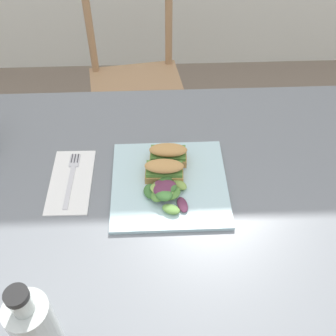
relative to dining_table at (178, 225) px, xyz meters
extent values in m
cube|color=slate|center=(0.00, 0.00, 0.10)|extent=(1.34, 0.88, 0.03)
cube|color=tan|center=(-0.60, 0.37, -0.27)|extent=(0.07, 0.07, 0.71)
cube|color=tan|center=(0.60, 0.37, -0.27)|extent=(0.07, 0.07, 0.71)
cylinder|color=tan|center=(-0.27, 0.65, -0.41)|extent=(0.03, 0.03, 0.43)
cylinder|color=tan|center=(0.07, 0.70, -0.41)|extent=(0.03, 0.03, 0.43)
cylinder|color=tan|center=(-0.32, 0.99, -0.41)|extent=(0.03, 0.03, 0.43)
cylinder|color=tan|center=(0.02, 1.03, -0.41)|extent=(0.03, 0.03, 0.43)
cube|color=tan|center=(-0.13, 0.84, -0.18)|extent=(0.45, 0.45, 0.02)
cylinder|color=tan|center=(-0.32, 1.00, 0.04)|extent=(0.03, 0.03, 0.42)
cylinder|color=tan|center=(0.02, 1.04, 0.04)|extent=(0.03, 0.03, 0.42)
cube|color=silver|center=(-0.02, 0.04, 0.12)|extent=(0.29, 0.29, 0.01)
cube|color=tan|center=(-0.03, 0.06, 0.14)|extent=(0.10, 0.05, 0.02)
cube|color=#518438|center=(-0.03, 0.06, 0.16)|extent=(0.09, 0.06, 0.01)
ellipsoid|color=tan|center=(-0.03, 0.06, 0.17)|extent=(0.10, 0.05, 0.02)
cube|color=tan|center=(-0.02, 0.11, 0.14)|extent=(0.10, 0.05, 0.02)
cube|color=#518438|center=(-0.02, 0.12, 0.16)|extent=(0.09, 0.06, 0.01)
ellipsoid|color=tan|center=(-0.02, 0.11, 0.17)|extent=(0.10, 0.05, 0.02)
ellipsoid|color=#3D7033|center=(-0.07, 0.01, 0.14)|extent=(0.04, 0.05, 0.02)
ellipsoid|color=#3D7033|center=(-0.03, 0.00, 0.16)|extent=(0.06, 0.05, 0.02)
ellipsoid|color=#3D7033|center=(-0.03, 0.04, 0.14)|extent=(0.06, 0.06, 0.01)
ellipsoid|color=#4C2338|center=(-0.03, 0.04, 0.14)|extent=(0.04, 0.05, 0.01)
ellipsoid|color=#518438|center=(-0.02, -0.01, 0.15)|extent=(0.07, 0.06, 0.01)
ellipsoid|color=#602D47|center=(0.01, -0.04, 0.13)|extent=(0.03, 0.05, 0.01)
ellipsoid|color=#84A84C|center=(-0.04, 0.00, 0.15)|extent=(0.07, 0.06, 0.01)
ellipsoid|color=#518438|center=(-0.05, -0.01, 0.15)|extent=(0.06, 0.06, 0.01)
ellipsoid|color=#3D7033|center=(-0.04, 0.03, 0.15)|extent=(0.06, 0.05, 0.02)
ellipsoid|color=#602D47|center=(-0.04, 0.00, 0.16)|extent=(0.06, 0.07, 0.01)
ellipsoid|color=#6B9E47|center=(-0.04, 0.01, 0.15)|extent=(0.06, 0.05, 0.01)
ellipsoid|color=#602D47|center=(-0.04, 0.00, 0.16)|extent=(0.07, 0.07, 0.02)
ellipsoid|color=#602D47|center=(-0.04, -0.01, 0.15)|extent=(0.06, 0.05, 0.02)
ellipsoid|color=#84A84C|center=(0.00, 0.02, 0.14)|extent=(0.05, 0.05, 0.01)
ellipsoid|color=#3D7033|center=(-0.04, -0.02, 0.15)|extent=(0.06, 0.06, 0.02)
ellipsoid|color=#6B9E47|center=(-0.02, -0.05, 0.14)|extent=(0.05, 0.04, 0.01)
cube|color=white|center=(-0.27, 0.06, 0.12)|extent=(0.11, 0.22, 0.00)
cube|color=silver|center=(-0.27, 0.04, 0.13)|extent=(0.02, 0.14, 0.00)
cube|color=silver|center=(-0.27, 0.13, 0.13)|extent=(0.03, 0.05, 0.00)
cube|color=#38383D|center=(-0.26, 0.14, 0.13)|extent=(0.00, 0.03, 0.00)
cube|color=#38383D|center=(-0.27, 0.14, 0.13)|extent=(0.00, 0.03, 0.00)
cube|color=#38383D|center=(-0.28, 0.14, 0.13)|extent=(0.00, 0.03, 0.00)
cylinder|color=black|center=(-0.28, -0.34, 0.17)|extent=(0.07, 0.07, 0.11)
cylinder|color=#B2BCB7|center=(-0.28, -0.34, 0.20)|extent=(0.08, 0.08, 0.15)
cylinder|color=#B2BCB7|center=(-0.28, -0.34, 0.29)|extent=(0.04, 0.04, 0.04)
cylinder|color=black|center=(-0.28, -0.34, 0.32)|extent=(0.04, 0.04, 0.01)
camera|label=1|loc=(-0.05, -0.64, 0.92)|focal=44.40mm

